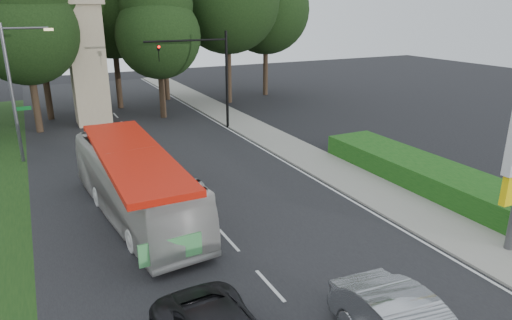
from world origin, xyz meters
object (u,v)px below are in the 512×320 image
transit_bus (135,185)px  streetlight_signs (15,88)px  traffic_signal_mast (210,67)px  monument (87,58)px

transit_bus → streetlight_signs: bearing=105.6°
traffic_signal_mast → transit_bus: (-8.44, -12.72, -3.15)m
streetlight_signs → monument: 9.44m
streetlight_signs → transit_bus: bearing=-68.5°
traffic_signal_mast → streetlight_signs: (-12.67, -1.99, -0.23)m
transit_bus → monument: bearing=81.8°
streetlight_signs → transit_bus: streetlight_signs is taller
traffic_signal_mast → streetlight_signs: size_ratio=0.90×
traffic_signal_mast → monument: size_ratio=0.72×
traffic_signal_mast → streetlight_signs: 12.83m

